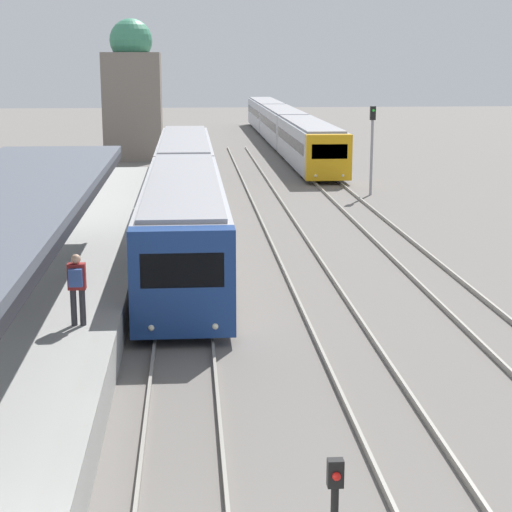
{
  "coord_description": "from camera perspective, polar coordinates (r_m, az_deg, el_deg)",
  "views": [
    {
      "loc": [
        0.21,
        -8.53,
        6.92
      ],
      "look_at": [
        2.01,
        14.42,
        1.63
      ],
      "focal_mm": 60.0,
      "sensor_mm": 36.0,
      "label": 1
    }
  ],
  "objects": [
    {
      "name": "distant_domed_building",
      "position": [
        61.84,
        -8.23,
        10.61
      ],
      "size": [
        4.0,
        4.0,
        9.72
      ],
      "color": "slate",
      "rests_on": "ground_plane"
    },
    {
      "name": "signal_mast_far",
      "position": [
        45.0,
        7.75,
        7.74
      ],
      "size": [
        0.28,
        0.29,
        4.59
      ],
      "color": "gray",
      "rests_on": "ground_plane"
    },
    {
      "name": "train_near",
      "position": [
        36.27,
        -4.79,
        4.64
      ],
      "size": [
        2.61,
        31.81,
        3.08
      ],
      "color": "navy",
      "rests_on": "ground_plane"
    },
    {
      "name": "train_far",
      "position": [
        71.6,
        1.83,
        8.73
      ],
      "size": [
        2.61,
        47.29,
        2.96
      ],
      "color": "gold",
      "rests_on": "ground_plane"
    },
    {
      "name": "platform_canopy",
      "position": [
        20.77,
        -16.43,
        4.02
      ],
      "size": [
        4.0,
        19.85,
        3.01
      ],
      "color": "#4C515B",
      "rests_on": "station_platform"
    },
    {
      "name": "person_on_platform",
      "position": [
        19.71,
        -11.86,
        -1.83
      ],
      "size": [
        0.4,
        0.4,
        1.66
      ],
      "color": "#2D2D33",
      "rests_on": "station_platform"
    }
  ]
}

